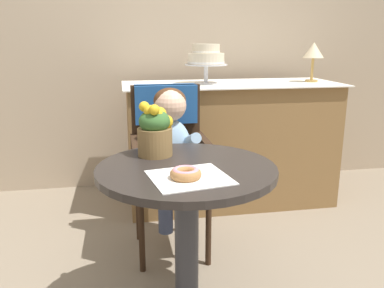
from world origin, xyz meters
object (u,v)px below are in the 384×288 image
(tiered_cake_stand, at_px, (206,58))
(donut_front, at_px, (186,173))
(cafe_table, at_px, (187,215))
(seated_child, at_px, (171,142))
(wicker_chair, at_px, (168,142))
(table_lamp, at_px, (314,52))
(flower_vase, at_px, (155,130))

(tiered_cake_stand, bearing_deg, donut_front, -104.89)
(tiered_cake_stand, bearing_deg, cafe_table, -105.40)
(tiered_cake_stand, bearing_deg, seated_child, -114.95)
(wicker_chair, distance_m, table_lamp, 1.37)
(wicker_chair, height_order, flower_vase, flower_vase)
(flower_vase, relative_size, tiered_cake_stand, 0.78)
(donut_front, distance_m, table_lamp, 1.90)
(seated_child, distance_m, table_lamp, 1.43)
(wicker_chair, height_order, donut_front, wicker_chair)
(seated_child, relative_size, table_lamp, 2.55)
(donut_front, distance_m, tiered_cake_stand, 1.54)
(cafe_table, relative_size, table_lamp, 2.53)
(cafe_table, bearing_deg, table_lamp, 48.06)
(cafe_table, relative_size, wicker_chair, 0.75)
(cafe_table, bearing_deg, seated_child, 88.75)
(cafe_table, xyz_separation_m, wicker_chair, (0.01, 0.71, 0.13))
(donut_front, height_order, tiered_cake_stand, tiered_cake_stand)
(cafe_table, xyz_separation_m, seated_child, (0.01, 0.56, 0.17))
(tiered_cake_stand, bearing_deg, table_lamp, -0.93)
(flower_vase, bearing_deg, donut_front, -76.58)
(table_lamp, bearing_deg, tiered_cake_stand, 179.07)
(wicker_chair, xyz_separation_m, table_lamp, (1.14, 0.57, 0.48))
(donut_front, bearing_deg, table_lamp, 50.50)
(cafe_table, bearing_deg, flower_vase, 120.42)
(cafe_table, distance_m, tiered_cake_stand, 1.47)
(wicker_chair, relative_size, seated_child, 1.31)
(cafe_table, height_order, donut_front, donut_front)
(wicker_chair, relative_size, tiered_cake_stand, 3.18)
(flower_vase, bearing_deg, seated_child, 72.68)
(wicker_chair, bearing_deg, tiered_cake_stand, 66.06)
(seated_child, xyz_separation_m, flower_vase, (-0.12, -0.38, 0.15))
(wicker_chair, bearing_deg, flower_vase, -95.91)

